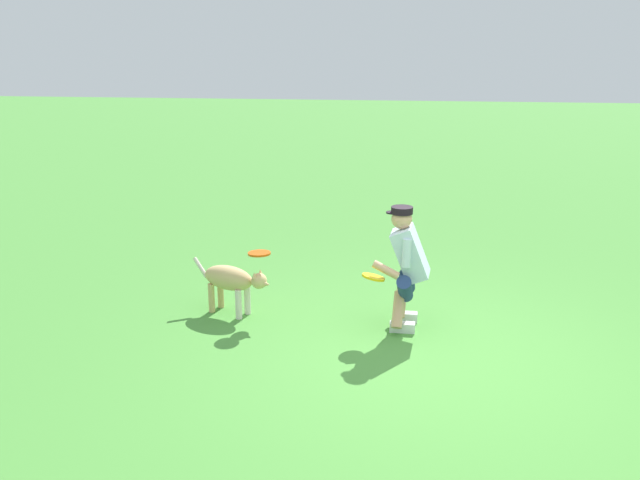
# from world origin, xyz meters

# --- Properties ---
(ground_plane) EXTENTS (60.00, 60.00, 0.00)m
(ground_plane) POSITION_xyz_m (0.00, 0.00, 0.00)
(ground_plane) COLOR #488D39
(person) EXTENTS (0.60, 0.65, 1.29)m
(person) POSITION_xyz_m (0.20, -0.74, 0.70)
(person) COLOR silver
(person) RESTS_ON ground_plane
(dog) EXTENTS (0.98, 0.49, 0.57)m
(dog) POSITION_xyz_m (2.07, -0.83, 0.39)
(dog) COLOR tan
(dog) RESTS_ON ground_plane
(frisbee_flying) EXTENTS (0.34, 0.34, 0.03)m
(frisbee_flying) POSITION_xyz_m (1.75, -0.77, 0.73)
(frisbee_flying) COLOR #DF500C
(frisbee_held) EXTENTS (0.28, 0.28, 0.09)m
(frisbee_held) POSITION_xyz_m (0.52, -0.53, 0.61)
(frisbee_held) COLOR yellow
(frisbee_held) RESTS_ON person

